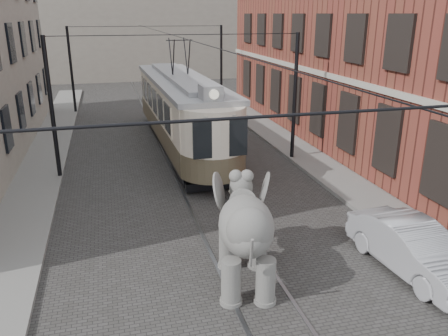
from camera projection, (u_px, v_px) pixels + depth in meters
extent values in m
plane|color=#3C3937|center=(218.00, 223.00, 15.46)|extent=(120.00, 120.00, 0.00)
cube|color=slate|center=(374.00, 203.00, 16.87)|extent=(2.00, 60.00, 0.15)
cube|color=slate|center=(14.00, 244.00, 13.88)|extent=(2.00, 60.00, 0.15)
cube|color=brown|center=(375.00, 29.00, 24.38)|extent=(8.00, 26.00, 12.00)
cube|color=gray|center=(131.00, 12.00, 49.80)|extent=(28.00, 10.00, 14.00)
imported|color=#A09FA3|center=(413.00, 248.00, 12.38)|extent=(1.84, 4.37, 1.40)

